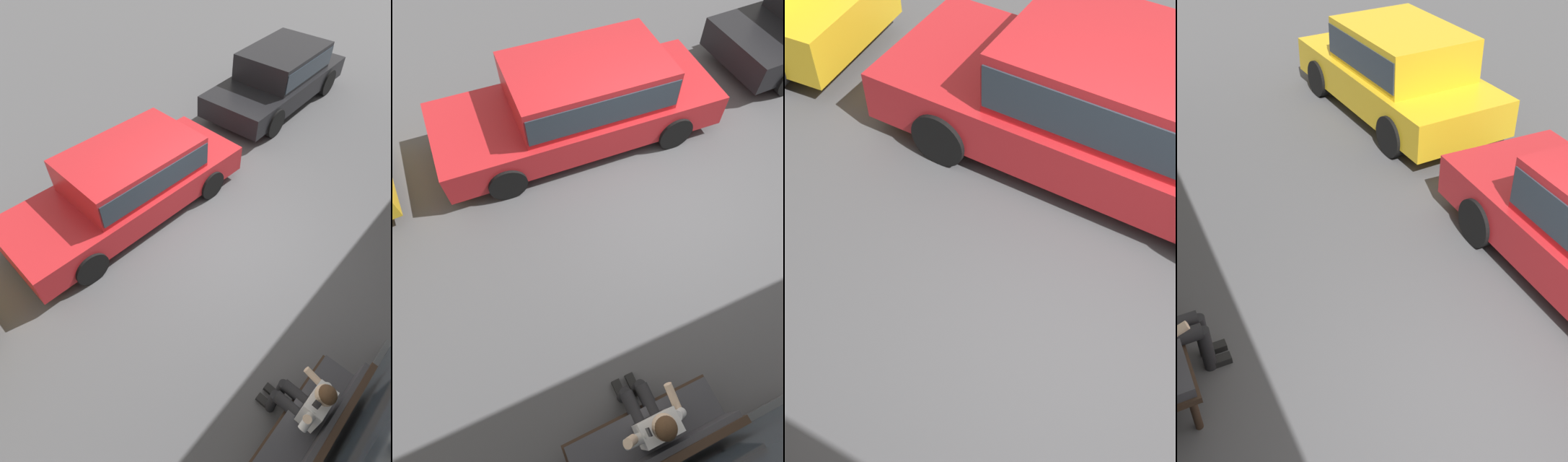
{
  "view_description": "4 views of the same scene",
  "coord_description": "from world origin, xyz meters",
  "views": [
    {
      "loc": [
        3.62,
        2.6,
        5.13
      ],
      "look_at": [
        0.85,
        0.07,
        0.93
      ],
      "focal_mm": 28.0,
      "sensor_mm": 36.0,
      "label": 1
    },
    {
      "loc": [
        2.45,
        2.6,
        4.72
      ],
      "look_at": [
        1.58,
        0.62,
        1.02
      ],
      "focal_mm": 28.0,
      "sensor_mm": 36.0,
      "label": 2
    },
    {
      "loc": [
        -0.22,
        2.6,
        4.33
      ],
      "look_at": [
        1.0,
        0.34,
        1.05
      ],
      "focal_mm": 45.0,
      "sensor_mm": 36.0,
      "label": 3
    },
    {
      "loc": [
        -2.28,
        2.6,
        4.4
      ],
      "look_at": [
        1.8,
        0.57,
        0.98
      ],
      "focal_mm": 45.0,
      "sensor_mm": 36.0,
      "label": 4
    }
  ],
  "objects": [
    {
      "name": "ground_plane",
      "position": [
        0.0,
        0.0,
        0.0
      ],
      "size": [
        60.0,
        60.0,
        0.0
      ],
      "primitive_type": "plane",
      "color": "#4C4C4F"
    },
    {
      "name": "parked_car_mid",
      "position": [
        0.63,
        -1.82,
        0.76
      ],
      "size": [
        4.76,
        1.94,
        1.4
      ],
      "color": "red",
      "rests_on": "ground_plane"
    }
  ]
}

